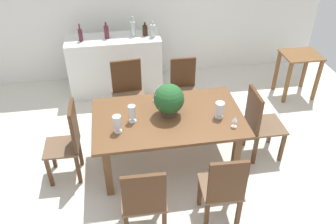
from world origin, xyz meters
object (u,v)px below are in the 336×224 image
at_px(chair_far_left, 128,90).
at_px(side_table, 299,65).
at_px(chair_near_left, 144,199).
at_px(kitchen_counter, 115,65).
at_px(wine_bottle_dark, 80,35).
at_px(wine_bottle_amber, 106,32).
at_px(dining_table, 168,123).
at_px(chair_far_right, 184,87).
at_px(chair_foot_end, 259,121).
at_px(crystal_vase_left, 220,109).
at_px(wine_bottle_green, 133,28).
at_px(wine_bottle_tall, 145,30).
at_px(flower_centerpiece, 169,100).
at_px(wine_bottle_clear, 153,31).
at_px(wine_glass, 235,120).
at_px(chair_near_right, 223,188).
at_px(crystal_vase_right, 117,123).
at_px(crystal_vase_center_near, 132,112).
at_px(chair_head_end, 69,140).

relative_size(chair_far_left, side_table, 1.30).
bearing_deg(chair_near_left, kitchen_counter, -85.04).
height_order(chair_near_left, wine_bottle_dark, wine_bottle_dark).
bearing_deg(wine_bottle_amber, chair_far_left, -75.33).
bearing_deg(dining_table, chair_far_right, 68.17).
height_order(chair_foot_end, crystal_vase_left, chair_foot_end).
bearing_deg(wine_bottle_green, crystal_vase_left, -67.98).
bearing_deg(crystal_vase_left, wine_bottle_tall, 107.53).
bearing_deg(chair_far_right, flower_centerpiece, -110.17).
height_order(dining_table, flower_centerpiece, flower_centerpiece).
bearing_deg(wine_bottle_clear, wine_glass, -73.40).
bearing_deg(chair_near_right, crystal_vase_left, -99.56).
bearing_deg(dining_table, wine_bottle_clear, 87.85).
height_order(wine_bottle_dark, wine_bottle_tall, wine_bottle_dark).
height_order(chair_near_left, wine_glass, chair_near_left).
xyz_separation_m(wine_glass, side_table, (1.66, 1.64, -0.30)).
height_order(wine_glass, side_table, wine_glass).
distance_m(dining_table, chair_near_right, 1.11).
distance_m(chair_near_right, side_table, 3.07).
distance_m(chair_near_right, wine_bottle_dark, 3.30).
bearing_deg(chair_near_right, crystal_vase_right, -37.00).
bearing_deg(chair_far_left, chair_near_right, -73.41).
xyz_separation_m(chair_far_left, wine_glass, (1.13, -1.35, 0.31)).
height_order(wine_bottle_dark, wine_bottle_clear, wine_bottle_dark).
bearing_deg(wine_bottle_green, crystal_vase_center_near, -95.56).
height_order(crystal_vase_left, crystal_vase_right, crystal_vase_right).
bearing_deg(crystal_vase_left, wine_bottle_dark, 129.61).
relative_size(wine_glass, wine_bottle_clear, 0.54).
bearing_deg(kitchen_counter, wine_bottle_tall, 1.86).
distance_m(chair_near_right, crystal_vase_right, 1.35).
relative_size(chair_foot_end, crystal_vase_left, 4.83).
distance_m(crystal_vase_center_near, wine_bottle_clear, 1.96).
xyz_separation_m(chair_near_left, flower_centerpiece, (0.43, 1.07, 0.43)).
bearing_deg(chair_near_left, chair_far_left, -87.94).
bearing_deg(chair_far_right, wine_bottle_amber, 140.77).
xyz_separation_m(chair_head_end, wine_bottle_green, (0.96, 1.95, 0.54)).
relative_size(crystal_vase_right, kitchen_counter, 0.14).
distance_m(chair_far_right, crystal_vase_center_near, 1.38).
xyz_separation_m(flower_centerpiece, crystal_vase_center_near, (-0.44, -0.06, -0.09)).
relative_size(chair_near_right, wine_bottle_clear, 3.84).
xyz_separation_m(chair_far_right, flower_centerpiece, (-0.39, -0.98, 0.45)).
height_order(dining_table, crystal_vase_center_near, crystal_vase_center_near).
bearing_deg(chair_foot_end, wine_bottle_green, 36.30).
xyz_separation_m(crystal_vase_left, kitchen_counter, (-1.17, 2.03, -0.38)).
xyz_separation_m(chair_near_left, crystal_vase_right, (-0.19, 0.84, 0.34)).
relative_size(chair_far_left, wine_bottle_dark, 3.49).
height_order(flower_centerpiece, crystal_vase_left, flower_centerpiece).
height_order(chair_far_left, crystal_vase_center_near, chair_far_left).
relative_size(chair_foot_end, wine_glass, 6.97).
xyz_separation_m(chair_near_right, chair_foot_end, (0.79, 1.03, -0.00)).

